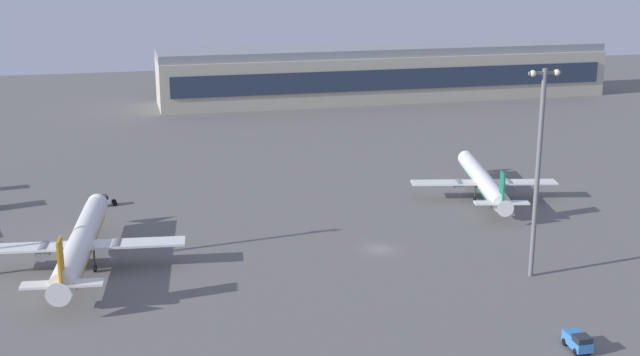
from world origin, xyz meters
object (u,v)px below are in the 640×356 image
Objects in this scene: maintenance_van at (578,341)px; airplane_mid_apron at (81,244)px; airplane_near_gate at (484,181)px; pushback_tug at (105,200)px; apron_light_east at (538,163)px.

airplane_mid_apron is at bearing -34.60° from maintenance_van.
airplane_near_gate is at bearing -102.98° from maintenance_van.
airplane_mid_apron is at bearing 167.41° from pushback_tug.
airplane_mid_apron is 12.18× the size of pushback_tug.
airplane_near_gate reaches higher than pushback_tug.
maintenance_van is at bearing -29.05° from airplane_mid_apron.
airplane_near_gate is 41.15m from apron_light_east.
airplane_near_gate is 1.16× the size of apron_light_east.
airplane_mid_apron is 71.63m from maintenance_van.
airplane_near_gate is 8.45× the size of maintenance_van.
airplane_mid_apron is at bearing -153.35° from airplane_near_gate.
pushback_tug is (3.27, 31.23, -2.78)m from airplane_mid_apron.
apron_light_east is (63.88, -18.72, 13.26)m from airplane_mid_apron.
apron_light_east reaches higher than airplane_near_gate.
pushback_tug is at bearing -52.03° from maintenance_van.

